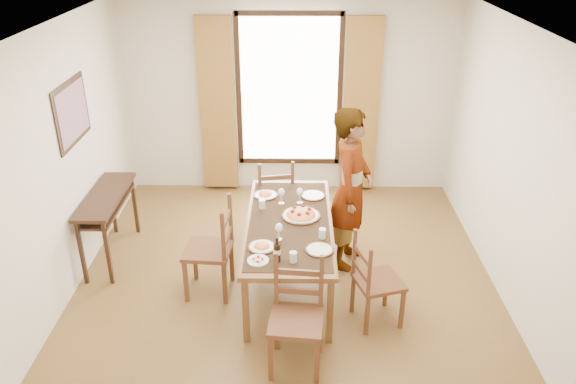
{
  "coord_description": "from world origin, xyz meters",
  "views": [
    {
      "loc": [
        0.09,
        -4.95,
        3.6
      ],
      "look_at": [
        0.01,
        0.29,
        1.0
      ],
      "focal_mm": 35.0,
      "sensor_mm": 36.0,
      "label": 1
    }
  ],
  "objects_px": {
    "dining_table": "(289,227)",
    "pasta_platter": "(301,213)",
    "console_table": "(106,204)",
    "man": "(351,189)"
  },
  "relations": [
    {
      "from": "dining_table",
      "to": "man",
      "type": "xyz_separation_m",
      "value": [
        0.67,
        0.43,
        0.23
      ]
    },
    {
      "from": "console_table",
      "to": "man",
      "type": "distance_m",
      "value": 2.74
    },
    {
      "from": "dining_table",
      "to": "pasta_platter",
      "type": "distance_m",
      "value": 0.19
    },
    {
      "from": "console_table",
      "to": "pasta_platter",
      "type": "height_order",
      "value": "pasta_platter"
    },
    {
      "from": "dining_table",
      "to": "pasta_platter",
      "type": "xyz_separation_m",
      "value": [
        0.12,
        0.1,
        0.11
      ]
    },
    {
      "from": "man",
      "to": "pasta_platter",
      "type": "distance_m",
      "value": 0.65
    },
    {
      "from": "dining_table",
      "to": "console_table",
      "type": "bearing_deg",
      "value": 166.3
    },
    {
      "from": "dining_table",
      "to": "man",
      "type": "relative_size",
      "value": 1.09
    },
    {
      "from": "console_table",
      "to": "man",
      "type": "height_order",
      "value": "man"
    },
    {
      "from": "console_table",
      "to": "man",
      "type": "bearing_deg",
      "value": -1.53
    }
  ]
}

